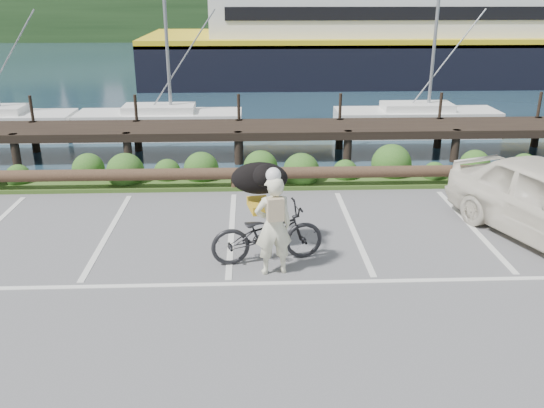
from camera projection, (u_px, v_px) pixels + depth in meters
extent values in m
plane|color=#58585B|center=(229.00, 274.00, 10.42)|extent=(72.00, 72.00, 0.00)
plane|color=#192E3D|center=(244.00, 55.00, 55.74)|extent=(160.00, 160.00, 0.00)
cube|color=#3D5B21|center=(235.00, 180.00, 15.36)|extent=(34.00, 1.60, 0.10)
imported|color=black|center=(267.00, 234.00, 10.72)|extent=(2.22, 1.12, 1.11)
imported|color=#EAEAC6|center=(273.00, 226.00, 10.15)|extent=(0.74, 0.56, 1.84)
ellipsoid|color=black|center=(260.00, 178.00, 11.04)|extent=(0.72, 1.17, 0.63)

